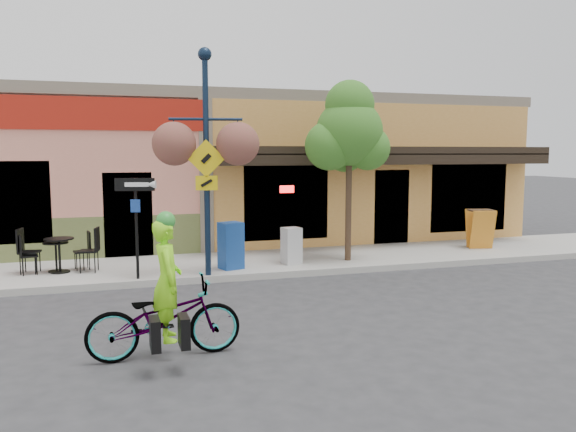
# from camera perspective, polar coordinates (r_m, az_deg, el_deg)

# --- Properties ---
(ground) EXTENTS (90.00, 90.00, 0.00)m
(ground) POSITION_cam_1_polar(r_m,az_deg,el_deg) (12.09, -0.99, -6.92)
(ground) COLOR #2D2D30
(ground) RESTS_ON ground
(sidewalk) EXTENTS (24.00, 3.00, 0.15)m
(sidewalk) POSITION_cam_1_polar(r_m,az_deg,el_deg) (13.96, -3.23, -4.79)
(sidewalk) COLOR #9E9B93
(sidewalk) RESTS_ON ground
(curb) EXTENTS (24.00, 0.12, 0.15)m
(curb) POSITION_cam_1_polar(r_m,az_deg,el_deg) (12.59, -1.67, -6.03)
(curb) COLOR #A8A59E
(curb) RESTS_ON ground
(building) EXTENTS (18.20, 8.20, 4.50)m
(building) POSITION_cam_1_polar(r_m,az_deg,el_deg) (19.09, -7.16, 4.78)
(building) COLOR #E48870
(building) RESTS_ON ground
(bicycle) EXTENTS (2.10, 0.77, 1.10)m
(bicycle) POSITION_cam_1_polar(r_m,az_deg,el_deg) (7.97, -12.45, -10.12)
(bicycle) COLOR maroon
(bicycle) RESTS_ON ground
(cyclist_rider) EXTENTS (0.41, 0.61, 1.66)m
(cyclist_rider) POSITION_cam_1_polar(r_m,az_deg,el_deg) (7.89, -12.13, -8.14)
(cyclist_rider) COLOR #91FC1A
(cyclist_rider) RESTS_ON ground
(lamp_post) EXTENTS (1.63, 0.89, 4.84)m
(lamp_post) POSITION_cam_1_polar(r_m,az_deg,el_deg) (12.10, -8.28, 5.32)
(lamp_post) COLOR #0F1E32
(lamp_post) RESTS_ON sidewalk
(one_way_sign) EXTENTS (0.83, 0.35, 2.13)m
(one_way_sign) POSITION_cam_1_polar(r_m,az_deg,el_deg) (12.15, -15.13, -1.26)
(one_way_sign) COLOR black
(one_way_sign) RESTS_ON sidewalk
(cafe_set_left) EXTENTS (1.57, 1.00, 0.87)m
(cafe_set_left) POSITION_cam_1_polar(r_m,az_deg,el_deg) (13.53, -22.51, -3.45)
(cafe_set_left) COLOR black
(cafe_set_left) RESTS_ON sidewalk
(cafe_set_right) EXTENTS (1.80, 1.13, 1.01)m
(cafe_set_right) POSITION_cam_1_polar(r_m,az_deg,el_deg) (13.41, -22.21, -3.23)
(cafe_set_right) COLOR black
(cafe_set_right) RESTS_ON sidewalk
(newspaper_box_blue) EXTENTS (0.59, 0.55, 1.07)m
(newspaper_box_blue) POSITION_cam_1_polar(r_m,az_deg,el_deg) (12.89, -5.82, -3.00)
(newspaper_box_blue) COLOR navy
(newspaper_box_blue) RESTS_ON sidewalk
(newspaper_box_grey) EXTENTS (0.47, 0.44, 0.87)m
(newspaper_box_grey) POSITION_cam_1_polar(r_m,az_deg,el_deg) (13.41, 0.35, -3.03)
(newspaper_box_grey) COLOR #BCBCBC
(newspaper_box_grey) RESTS_ON sidewalk
(street_tree) EXTENTS (1.96, 1.96, 4.43)m
(street_tree) POSITION_cam_1_polar(r_m,az_deg,el_deg) (13.76, 6.21, 4.63)
(street_tree) COLOR #3D7A26
(street_tree) RESTS_ON sidewalk
(sandwich_board) EXTENTS (0.75, 0.62, 1.09)m
(sandwich_board) POSITION_cam_1_polar(r_m,az_deg,el_deg) (16.29, 19.19, -1.32)
(sandwich_board) COLOR orange
(sandwich_board) RESTS_ON sidewalk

